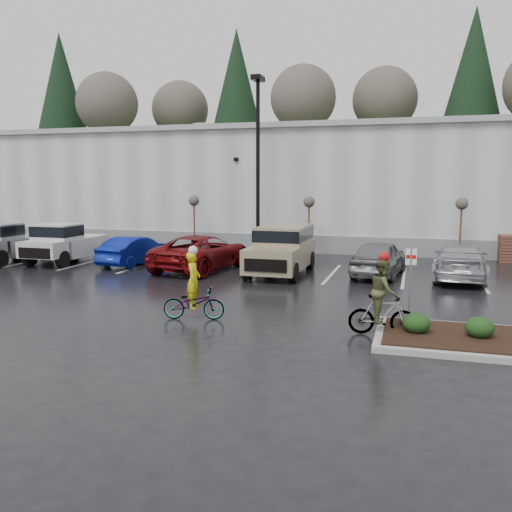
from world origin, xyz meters
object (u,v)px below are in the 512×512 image
(sapling_west, at_px, (194,204))
(cyclist_hivis, at_px, (194,296))
(lamppost, at_px, (258,147))
(pallet_stack_a, at_px, (512,249))
(car_red, at_px, (202,252))
(car_far_silver, at_px, (460,261))
(sapling_east, at_px, (462,207))
(fire_lane_sign, at_px, (410,276))
(pickup_white, at_px, (69,242))
(pickup_silver, at_px, (11,241))
(suv_tan, at_px, (281,250))
(cyclist_olive, at_px, (383,305))
(car_grey, at_px, (379,258))
(car_blue, at_px, (135,250))
(sapling_mid, at_px, (309,205))

(sapling_west, distance_m, cyclist_hivis, 15.07)
(lamppost, bearing_deg, pallet_stack_a, 9.09)
(car_red, relative_size, car_far_silver, 1.11)
(sapling_west, bearing_deg, sapling_east, 0.00)
(sapling_west, height_order, fire_lane_sign, sapling_west)
(car_red, bearing_deg, pickup_white, 4.68)
(pickup_silver, height_order, suv_tan, suv_tan)
(fire_lane_sign, xyz_separation_m, cyclist_olive, (-0.66, -1.07, -0.60))
(pickup_white, xyz_separation_m, car_grey, (15.05, 0.22, -0.21))
(car_far_silver, bearing_deg, sapling_east, -90.24)
(pallet_stack_a, height_order, suv_tan, suv_tan)
(pickup_white, xyz_separation_m, car_red, (7.25, -0.41, -0.19))
(car_blue, height_order, car_far_silver, car_far_silver)
(car_grey, bearing_deg, pickup_white, 8.00)
(car_far_silver, bearing_deg, car_blue, 4.81)
(fire_lane_sign, xyz_separation_m, car_blue, (-12.74, 7.77, -0.71))
(pickup_silver, distance_m, car_grey, 18.02)
(pickup_silver, distance_m, pickup_white, 3.01)
(pickup_silver, xyz_separation_m, car_far_silver, (21.24, 0.91, -0.23))
(pallet_stack_a, height_order, car_far_silver, car_far_silver)
(cyclist_olive, bearing_deg, pallet_stack_a, -26.59)
(sapling_west, bearing_deg, lamppost, -14.04)
(suv_tan, height_order, cyclist_hivis, cyclist_hivis)
(pickup_white, bearing_deg, car_blue, -0.02)
(fire_lane_sign, xyz_separation_m, car_far_silver, (1.89, 8.08, -0.66))
(lamppost, height_order, pickup_silver, lamppost)
(lamppost, distance_m, pickup_silver, 13.30)
(car_red, bearing_deg, sapling_west, -56.16)
(cyclist_hivis, bearing_deg, car_red, 8.13)
(fire_lane_sign, height_order, car_far_silver, fire_lane_sign)
(lamppost, distance_m, sapling_east, 10.48)
(sapling_east, bearing_deg, lamppost, -174.29)
(pickup_white, distance_m, car_red, 7.26)
(pickup_silver, relative_size, car_red, 0.91)
(sapling_mid, height_order, suv_tan, sapling_mid)
(pallet_stack_a, bearing_deg, fire_lane_sign, -108.81)
(sapling_east, relative_size, car_red, 0.56)
(pallet_stack_a, distance_m, car_red, 15.28)
(sapling_east, relative_size, suv_tan, 0.63)
(lamppost, bearing_deg, suv_tan, -62.60)
(pallet_stack_a, height_order, cyclist_olive, cyclist_olive)
(car_grey, height_order, car_far_silver, car_grey)
(sapling_east, height_order, car_red, sapling_east)
(sapling_mid, relative_size, sapling_east, 1.00)
(pickup_silver, relative_size, cyclist_hivis, 2.41)
(car_red, height_order, car_grey, car_red)
(sapling_mid, xyz_separation_m, car_far_silver, (7.19, -4.72, -1.98))
(car_blue, bearing_deg, car_far_silver, -170.92)
(pallet_stack_a, height_order, car_blue, car_blue)
(cyclist_hivis, bearing_deg, cyclist_olive, -103.51)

